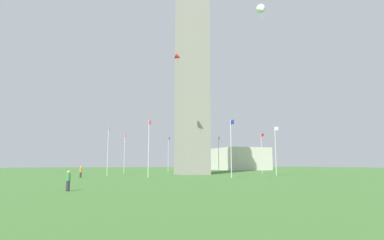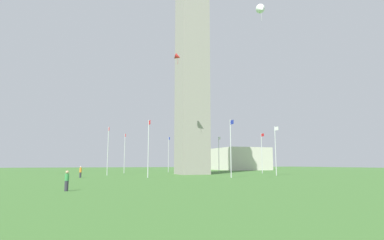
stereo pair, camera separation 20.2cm
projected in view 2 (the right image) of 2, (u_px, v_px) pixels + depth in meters
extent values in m
plane|color=#3D6B2D|center=(192.00, 174.00, 62.38)|extent=(260.00, 260.00, 0.00)
cube|color=gray|center=(192.00, 64.00, 65.62)|extent=(5.78, 5.78, 46.26)
cylinder|color=silver|center=(231.00, 148.00, 47.62)|extent=(0.14, 0.14, 8.92)
cube|color=#1E2D99|center=(232.00, 122.00, 47.67)|extent=(1.00, 0.03, 0.64)
cylinder|color=silver|center=(276.00, 151.00, 56.30)|extent=(0.14, 0.14, 8.92)
cube|color=white|center=(277.00, 129.00, 56.35)|extent=(1.00, 0.03, 0.64)
cylinder|color=silver|center=(262.00, 153.00, 68.91)|extent=(0.14, 0.14, 8.92)
cube|color=red|center=(263.00, 135.00, 68.97)|extent=(1.00, 0.03, 0.64)
cylinder|color=silver|center=(219.00, 154.00, 78.07)|extent=(0.14, 0.14, 8.92)
cube|color=white|center=(220.00, 138.00, 78.12)|extent=(1.00, 0.03, 0.64)
cylinder|color=silver|center=(168.00, 154.00, 78.40)|extent=(0.14, 0.14, 8.92)
cube|color=#1E2D99|center=(169.00, 138.00, 78.45)|extent=(1.00, 0.03, 0.64)
cylinder|color=silver|center=(125.00, 153.00, 69.71)|extent=(0.14, 0.14, 8.92)
cube|color=red|center=(125.00, 135.00, 69.77)|extent=(1.00, 0.03, 0.64)
cylinder|color=silver|center=(108.00, 151.00, 57.10)|extent=(0.14, 0.14, 8.92)
cube|color=red|center=(109.00, 129.00, 57.15)|extent=(1.00, 0.03, 0.64)
cylinder|color=silver|center=(148.00, 148.00, 47.95)|extent=(0.14, 0.14, 8.92)
cube|color=red|center=(150.00, 122.00, 48.00)|extent=(1.00, 0.03, 0.64)
cylinder|color=#2D2D38|center=(80.00, 175.00, 47.45)|extent=(0.29, 0.29, 0.80)
cylinder|color=orange|center=(81.00, 170.00, 47.56)|extent=(0.32, 0.32, 0.70)
sphere|color=beige|center=(81.00, 167.00, 47.62)|extent=(0.24, 0.24, 0.24)
cylinder|color=#2D2D38|center=(66.00, 186.00, 24.25)|extent=(0.29, 0.29, 0.80)
cylinder|color=#388C47|center=(67.00, 177.00, 24.35)|extent=(0.32, 0.32, 0.55)
sphere|color=tan|center=(67.00, 172.00, 24.40)|extent=(0.24, 0.24, 0.24)
cone|color=white|center=(261.00, 9.00, 43.48)|extent=(2.02, 1.76, 1.74)
cylinder|color=#A7A7A7|center=(262.00, 16.00, 43.33)|extent=(0.04, 0.04, 1.56)
cone|color=red|center=(178.00, 57.00, 53.37)|extent=(1.39, 1.49, 1.24)
cylinder|color=maroon|center=(178.00, 61.00, 53.26)|extent=(0.04, 0.04, 1.18)
cube|color=beige|center=(235.00, 159.00, 110.03)|extent=(23.97, 15.15, 7.44)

